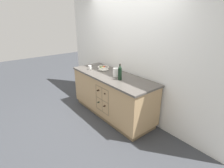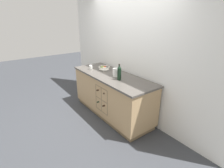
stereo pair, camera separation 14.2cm
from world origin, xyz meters
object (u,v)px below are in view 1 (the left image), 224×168
Objects in this scene: ceramic_mug at (90,68)px; fruit_bowl at (103,68)px; standing_wine_bottle at (120,73)px; white_pitcher at (116,72)px.

fruit_bowl is at bearing 51.85° from ceramic_mug.
white_pitcher is at bearing 162.91° from standing_wine_bottle.
white_pitcher is 0.21m from standing_wine_bottle.
ceramic_mug is at bearing -128.15° from fruit_bowl.
ceramic_mug is 0.94m from standing_wine_bottle.
white_pitcher is at bearing 11.59° from ceramic_mug.
fruit_bowl is at bearing 168.70° from standing_wine_bottle.
white_pitcher is 1.57× the size of ceramic_mug.
standing_wine_bottle reaches higher than white_pitcher.
standing_wine_bottle is (0.74, -0.15, 0.09)m from fruit_bowl.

